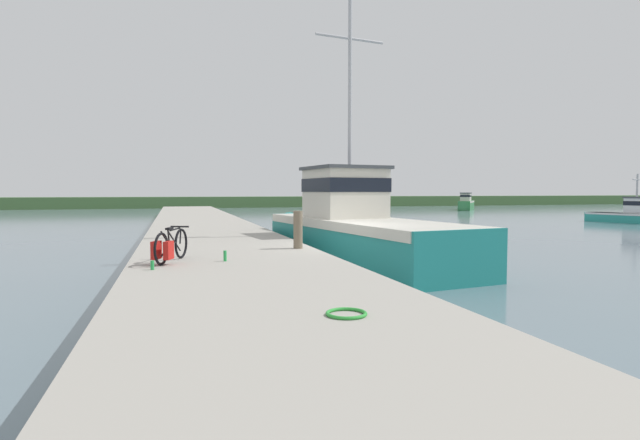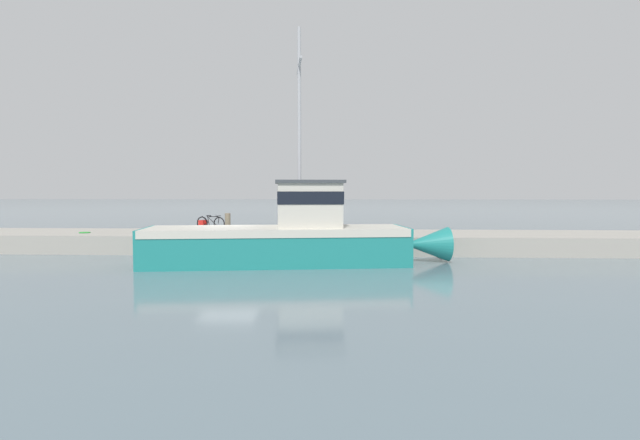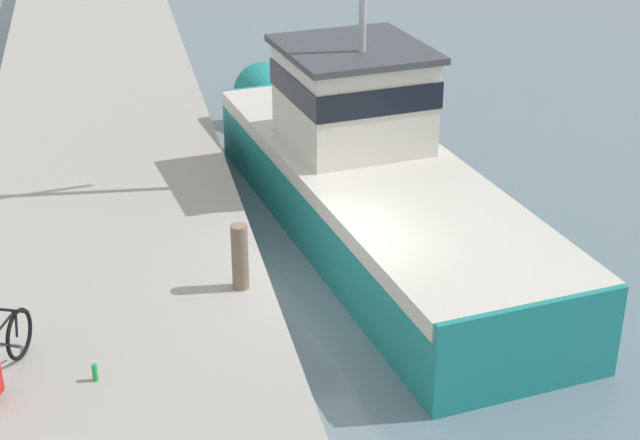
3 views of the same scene
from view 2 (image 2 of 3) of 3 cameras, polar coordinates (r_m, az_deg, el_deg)
The scene contains 8 objects.
ground_plane at distance 22.21m, azimuth -10.47°, elevation -4.38°, with size 320.00×320.00×0.00m, color slate.
dock_pier at distance 25.45m, azimuth -8.72°, elevation -2.40°, with size 4.81×80.00×0.88m, color #A39E93.
fishing_boat_main at distance 20.19m, azimuth -3.37°, elevation -1.74°, with size 4.44×12.53×9.44m.
bicycle_touring at distance 27.37m, azimuth -12.66°, elevation -0.36°, with size 0.84×1.72×0.79m.
mooring_post at distance 23.56m, azimuth -10.50°, elevation -0.51°, with size 0.26×0.26×1.05m, color #756651.
hose_coil at distance 27.40m, azimuth -25.30°, elevation -1.30°, with size 0.54×0.54×0.05m, color green.
water_bottle_on_curb at distance 27.97m, azimuth -14.39°, elevation -0.85°, with size 0.07×0.07×0.19m, color green.
water_bottle_by_bike at distance 26.24m, azimuth -13.62°, elevation -1.05°, with size 0.07×0.07×0.24m, color green.
Camera 2 is at (21.42, 5.10, 2.95)m, focal length 28.00 mm.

